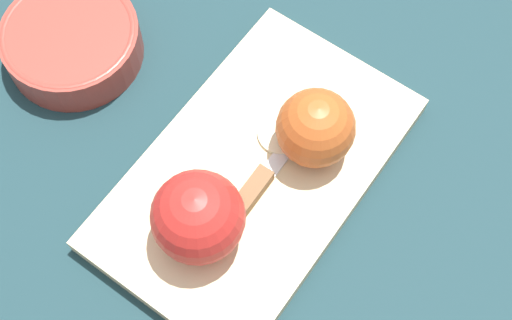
% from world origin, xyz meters
% --- Properties ---
extents(ground_plane, '(4.00, 4.00, 0.00)m').
position_xyz_m(ground_plane, '(0.00, 0.00, 0.00)').
color(ground_plane, '#193338').
extents(cutting_board, '(0.38, 0.27, 0.02)m').
position_xyz_m(cutting_board, '(0.00, 0.00, 0.01)').
color(cutting_board, '#D1B789').
rests_on(cutting_board, ground_plane).
extents(apple_half_left, '(0.09, 0.09, 0.09)m').
position_xyz_m(apple_half_left, '(-0.09, 0.02, 0.07)').
color(apple_half_left, red).
rests_on(apple_half_left, cutting_board).
extents(apple_half_right, '(0.08, 0.08, 0.08)m').
position_xyz_m(apple_half_right, '(0.05, -0.04, 0.06)').
color(apple_half_right, '#AD4C1E').
rests_on(apple_half_right, cutting_board).
extents(knife, '(0.17, 0.04, 0.02)m').
position_xyz_m(knife, '(-0.01, -0.01, 0.03)').
color(knife, silver).
rests_on(knife, cutting_board).
extents(apple_slice, '(0.05, 0.05, 0.00)m').
position_xyz_m(apple_slice, '(0.05, -0.01, 0.03)').
color(apple_slice, beige).
rests_on(apple_slice, cutting_board).
extents(bowl, '(0.15, 0.15, 0.05)m').
position_xyz_m(bowl, '(0.05, 0.25, 0.03)').
color(bowl, '#99382D').
rests_on(bowl, ground_plane).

